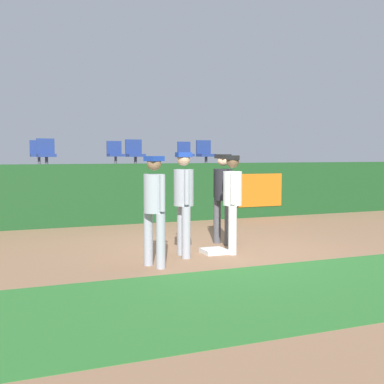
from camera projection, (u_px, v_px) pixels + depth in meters
name	position (u px, v px, depth m)	size (l,w,h in m)	color
ground_plane	(219.00, 251.00, 9.10)	(60.00, 60.00, 0.00)	#936B4C
grass_foreground_strip	(312.00, 288.00, 6.56)	(18.00, 2.80, 0.01)	#2D722D
first_base	(214.00, 251.00, 8.86)	(0.40, 0.40, 0.08)	white
player_fielder_home	(233.00, 197.00, 8.86)	(0.48, 0.47, 1.70)	white
player_runner_visitor	(154.00, 203.00, 7.73)	(0.41, 0.45, 1.69)	#9EA3AD
player_coach_visitor	(184.00, 197.00, 8.52)	(0.37, 0.49, 1.75)	#9EA3AD
player_umpire	(223.00, 192.00, 9.72)	(0.41, 0.46, 1.72)	#4C4C51
field_wall	(150.00, 193.00, 12.83)	(18.00, 0.26, 1.48)	#19471E
bleacher_platform	(123.00, 190.00, 15.20)	(18.00, 4.80, 1.29)	#59595E
seat_back_center	(115.00, 153.00, 15.71)	(0.46, 0.44, 0.84)	#4C4C51
seat_front_left	(46.00, 153.00, 13.19)	(0.46, 0.44, 0.84)	#4C4C51
seat_front_center	(135.00, 153.00, 14.09)	(0.46, 0.44, 0.84)	#4C4C51
seat_back_left	(39.00, 153.00, 14.85)	(0.48, 0.44, 0.84)	#4C4C51
seat_back_right	(185.00, 153.00, 16.60)	(0.44, 0.44, 0.84)	#4C4C51
seat_front_right	(205.00, 153.00, 14.90)	(0.45, 0.44, 0.84)	#4C4C51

